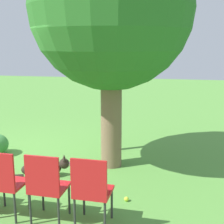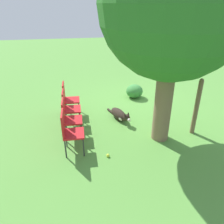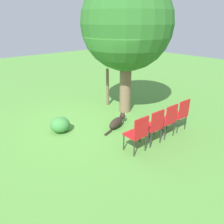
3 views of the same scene
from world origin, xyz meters
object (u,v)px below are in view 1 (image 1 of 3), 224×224
(dog, at_px, (45,168))
(red_chair_1, at_px, (4,180))
(fence_post, at_px, (116,119))
(red_chair_2, at_px, (46,184))
(red_chair_3, at_px, (92,188))
(tennis_ball, at_px, (126,199))
(oak_tree, at_px, (111,9))

(dog, height_order, red_chair_1, red_chair_1)
(fence_post, bearing_deg, red_chair_2, -7.02)
(red_chair_3, bearing_deg, dog, 43.80)
(tennis_ball, bearing_deg, red_chair_3, -23.53)
(red_chair_1, bearing_deg, red_chair_2, -88.06)
(dog, height_order, red_chair_2, red_chair_2)
(dog, xyz_separation_m, fence_post, (-1.59, 0.96, 0.55))
(oak_tree, height_order, fence_post, oak_tree)
(dog, relative_size, red_chair_3, 1.19)
(oak_tree, height_order, red_chair_2, oak_tree)
(tennis_ball, bearing_deg, red_chair_2, -50.75)
(red_chair_1, xyz_separation_m, red_chair_2, (0.00, 0.58, 0.00))
(red_chair_2, distance_m, red_chair_3, 0.58)
(fence_post, distance_m, red_chair_3, 2.93)
(red_chair_2, height_order, tennis_ball, red_chair_2)
(fence_post, bearing_deg, oak_tree, 3.90)
(dog, height_order, red_chair_3, red_chair_3)
(dog, xyz_separation_m, red_chair_3, (1.32, 1.18, 0.39))
(red_chair_2, bearing_deg, fence_post, -5.00)
(red_chair_2, bearing_deg, oak_tree, -9.49)
(dog, distance_m, red_chair_3, 1.82)
(fence_post, bearing_deg, red_chair_3, 4.36)
(fence_post, bearing_deg, dog, -31.12)
(fence_post, distance_m, red_chair_2, 2.94)
(red_chair_2, bearing_deg, red_chair_1, 91.94)
(tennis_ball, bearing_deg, fence_post, -165.97)
(red_chair_3, distance_m, tennis_ball, 0.95)
(oak_tree, bearing_deg, red_chair_1, -25.99)
(red_chair_2, bearing_deg, red_chair_3, -88.06)
(oak_tree, distance_m, red_chair_2, 3.09)
(dog, bearing_deg, red_chair_1, -107.41)
(oak_tree, distance_m, red_chair_3, 3.07)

